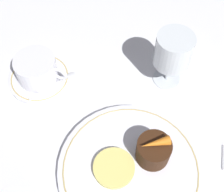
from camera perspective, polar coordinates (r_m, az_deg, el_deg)
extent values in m
plane|color=white|center=(0.61, 3.86, -11.48)|extent=(3.00, 3.00, 0.00)
cylinder|color=white|center=(0.59, 3.80, -13.28)|extent=(0.27, 0.27, 0.01)
torus|color=tan|center=(0.59, 3.83, -13.10)|extent=(0.25, 0.25, 0.00)
cylinder|color=white|center=(0.71, -13.03, 3.19)|extent=(0.14, 0.14, 0.01)
torus|color=tan|center=(0.71, -13.10, 3.38)|extent=(0.13, 0.13, 0.00)
cylinder|color=white|center=(0.69, -13.67, 4.82)|extent=(0.09, 0.09, 0.06)
cylinder|color=brown|center=(0.68, -13.73, 5.00)|extent=(0.08, 0.08, 0.04)
torus|color=white|center=(0.67, -9.61, 4.02)|extent=(0.04, 0.01, 0.04)
cube|color=silver|center=(0.68, -11.58, 1.40)|extent=(0.06, 0.08, 0.00)
ellipsoid|color=silver|center=(0.70, -7.53, 3.80)|extent=(0.03, 0.03, 0.00)
cylinder|color=silver|center=(0.71, 9.94, 3.24)|extent=(0.06, 0.06, 0.01)
cylinder|color=silver|center=(0.68, 10.31, 4.73)|extent=(0.01, 0.01, 0.06)
cylinder|color=silver|center=(0.63, 11.18, 8.19)|extent=(0.08, 0.08, 0.07)
cylinder|color=maroon|center=(0.65, 10.98, 7.38)|extent=(0.06, 0.06, 0.04)
cylinder|color=#381E0F|center=(0.58, 7.56, -9.87)|extent=(0.06, 0.06, 0.05)
cone|color=orange|center=(0.55, 7.95, -8.54)|extent=(0.05, 0.04, 0.02)
cylinder|color=#EFE075|center=(0.58, 0.35, -13.00)|extent=(0.08, 0.08, 0.01)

